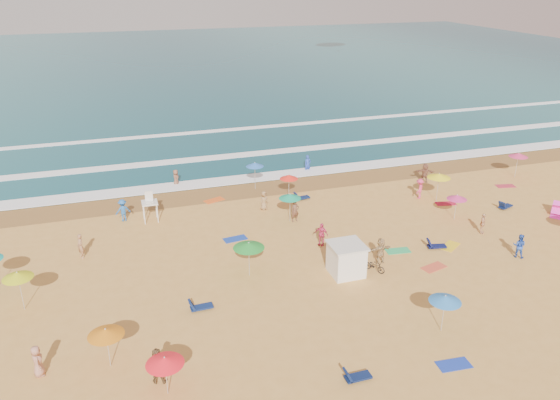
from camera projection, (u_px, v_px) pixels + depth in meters
name	position (u px, v px, depth m)	size (l,w,h in m)	color
ground	(340.00, 246.00, 38.88)	(220.00, 220.00, 0.00)	gold
ocean	(178.00, 65.00, 112.55)	(220.00, 140.00, 0.18)	#0C4756
wet_sand	(285.00, 185.00, 49.84)	(220.00, 220.00, 0.00)	olive
surf_foam	(259.00, 155.00, 57.54)	(200.00, 18.70, 0.05)	white
cabana	(346.00, 260.00, 35.04)	(2.00, 2.00, 2.00)	white
cabana_roof	(347.00, 245.00, 34.62)	(2.20, 2.20, 0.12)	silver
bicycle	(374.00, 266.00, 35.54)	(0.53, 1.51, 0.80)	black
lifeguard_stand	(150.00, 208.00, 42.44)	(1.20, 1.20, 2.10)	white
beach_umbrellas	(349.00, 224.00, 37.26)	(56.88, 25.22, 0.79)	blue
loungers	(392.00, 253.00, 37.57)	(51.47, 22.45, 0.34)	#101752
towels	(353.00, 260.00, 37.02)	(47.26, 28.64, 0.03)	red
beachgoers	(310.00, 221.00, 40.86)	(32.96, 26.68, 2.11)	brown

